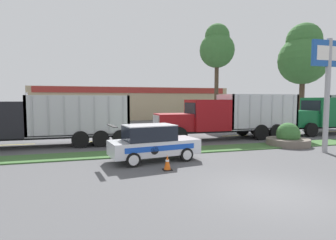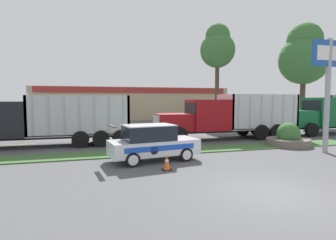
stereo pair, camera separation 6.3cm
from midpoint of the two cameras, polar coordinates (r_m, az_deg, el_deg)
ground_plane at (r=9.20m, az=21.51°, el=-14.53°), size 600.00×600.00×0.00m
grass_verge at (r=15.40m, az=4.90°, el=-6.50°), size 120.00×1.90×0.06m
centre_line_2 at (r=20.00m, az=-30.42°, el=-4.65°), size 2.40×0.14×0.01m
centre_line_3 at (r=19.33m, az=-14.71°, el=-4.47°), size 2.40×0.14×0.01m
centre_line_4 at (r=20.15m, az=0.87°, el=-3.97°), size 2.40×0.14×0.01m
centre_line_5 at (r=22.28m, az=14.33°, el=-3.31°), size 2.40×0.14×0.01m
centre_line_6 at (r=25.40m, az=24.96°, el=-2.65°), size 2.40×0.14×0.01m
dump_truck_lead at (r=18.49m, az=-28.26°, el=-0.60°), size 10.79×2.78×3.38m
dump_truck_mid at (r=19.88m, az=10.78°, el=0.34°), size 10.86×2.80×3.35m
dump_truck_far_right at (r=27.15m, az=32.61°, el=1.02°), size 11.42×2.66×3.72m
rally_car at (r=12.71m, az=-3.52°, el=-4.89°), size 4.47×2.37×1.79m
store_sign_post at (r=17.01m, az=31.41°, el=8.50°), size 2.24×0.28×6.27m
stone_planter at (r=18.55m, az=24.56°, el=-3.60°), size 2.65×2.65×1.48m
traffic_cone at (r=11.10m, az=-0.31°, el=-9.25°), size 0.38×0.38×0.65m
store_building_backdrop at (r=43.63m, az=-8.13°, el=3.63°), size 28.49×12.10×4.77m
tree_behind_left at (r=33.14m, az=10.56°, el=15.26°), size 4.18×4.18×12.04m
tree_behind_right at (r=34.78m, az=27.32°, el=12.38°), size 5.57×5.57×11.71m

